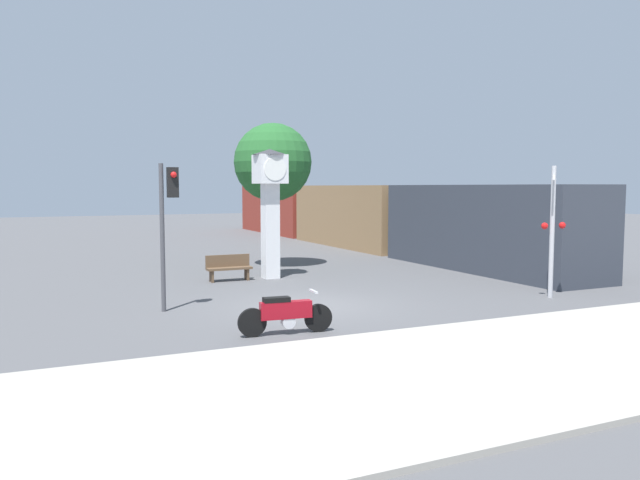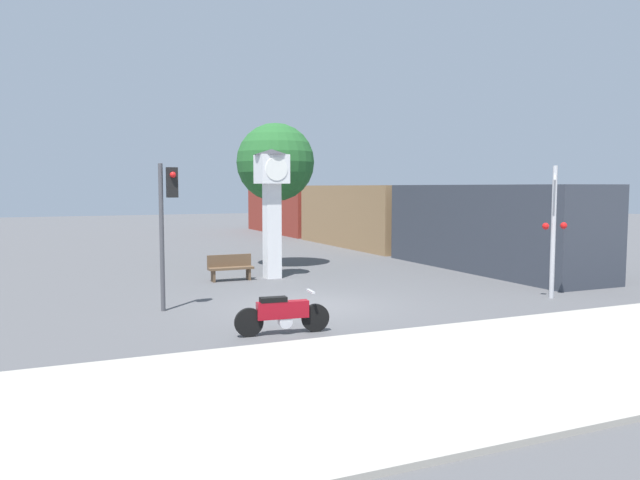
{
  "view_description": "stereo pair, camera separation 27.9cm",
  "coord_description": "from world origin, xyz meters",
  "views": [
    {
      "loc": [
        -6.88,
        -15.73,
        3.32
      ],
      "look_at": [
        0.92,
        1.16,
        1.73
      ],
      "focal_mm": 35.0,
      "sensor_mm": 36.0,
      "label": 1
    },
    {
      "loc": [
        -6.62,
        -15.84,
        3.32
      ],
      "look_at": [
        0.92,
        1.16,
        1.73
      ],
      "focal_mm": 35.0,
      "sensor_mm": 36.0,
      "label": 2
    }
  ],
  "objects": [
    {
      "name": "sidewalk_strip",
      "position": [
        0.0,
        -6.85,
        0.05
      ],
      "size": [
        36.0,
        6.0,
        0.1
      ],
      "color": "#9E998E",
      "rests_on": "ground_plane"
    },
    {
      "name": "bench",
      "position": [
        -0.64,
        5.48,
        0.49
      ],
      "size": [
        1.6,
        0.44,
        0.92
      ],
      "color": "brown",
      "rests_on": "ground_plane"
    },
    {
      "name": "street_tree",
      "position": [
        2.13,
        8.39,
        4.3
      ],
      "size": [
        3.19,
        3.19,
        5.92
      ],
      "color": "brown",
      "rests_on": "ground_plane"
    },
    {
      "name": "motorcycle",
      "position": [
        -1.79,
        -2.85,
        0.47
      ],
      "size": [
        2.19,
        0.48,
        0.97
      ],
      "rotation": [
        0.0,
        0.0,
        -0.1
      ],
      "color": "black",
      "rests_on": "ground_plane"
    },
    {
      "name": "freight_train",
      "position": [
        9.61,
        15.21,
        1.7
      ],
      "size": [
        2.8,
        32.81,
        3.4
      ],
      "color": "#333842",
      "rests_on": "ground_plane"
    },
    {
      "name": "clock_tower",
      "position": [
        0.93,
        5.49,
        3.1
      ],
      "size": [
        1.24,
        1.24,
        4.67
      ],
      "color": "white",
      "rests_on": "ground_plane"
    },
    {
      "name": "railroad_crossing_signal",
      "position": [
        7.18,
        -1.82,
        2.15
      ],
      "size": [
        0.9,
        0.82,
        3.94
      ],
      "color": "#B7B7BC",
      "rests_on": "ground_plane"
    },
    {
      "name": "ground_plane",
      "position": [
        0.0,
        0.0,
        0.0
      ],
      "size": [
        120.0,
        120.0,
        0.0
      ],
      "primitive_type": "plane",
      "color": "#4C4C4F"
    },
    {
      "name": "traffic_light",
      "position": [
        -3.63,
        0.94,
        2.72
      ],
      "size": [
        0.5,
        0.35,
        3.94
      ],
      "color": "#47474C",
      "rests_on": "ground_plane"
    }
  ]
}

